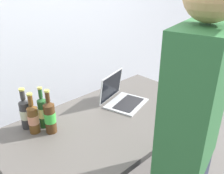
% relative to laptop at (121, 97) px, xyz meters
% --- Properties ---
extents(desk, '(1.57, 0.86, 0.75)m').
position_rel_laptop_xyz_m(desk, '(-0.22, -0.12, -0.13)').
color(desk, '#56514C').
rests_on(desk, ground).
extents(laptop, '(0.38, 0.37, 0.24)m').
position_rel_laptop_xyz_m(laptop, '(0.00, 0.00, 0.00)').
color(laptop, '#B7BABC').
rests_on(laptop, desk).
extents(beer_bottle_amber, '(0.06, 0.06, 0.30)m').
position_rel_laptop_xyz_m(beer_bottle_amber, '(-0.62, 0.12, 0.07)').
color(beer_bottle_amber, '#1E5123').
rests_on(beer_bottle_amber, desk).
extents(beer_bottle_dark, '(0.07, 0.07, 0.31)m').
position_rel_laptop_xyz_m(beer_bottle_dark, '(-0.62, 0.03, 0.07)').
color(beer_bottle_dark, '#472B14').
rests_on(beer_bottle_dark, desk).
extents(beer_bottle_green, '(0.07, 0.07, 0.29)m').
position_rel_laptop_xyz_m(beer_bottle_green, '(-0.70, 0.10, 0.06)').
color(beer_bottle_green, brown).
rests_on(beer_bottle_green, desk).
extents(beer_bottle_brown, '(0.07, 0.07, 0.29)m').
position_rel_laptop_xyz_m(beer_bottle_brown, '(-0.71, 0.19, 0.06)').
color(beer_bottle_brown, '#333333').
rests_on(beer_bottle_brown, desk).
extents(person_figure, '(0.42, 0.34, 1.79)m').
position_rel_laptop_xyz_m(person_figure, '(-0.34, -0.79, 0.14)').
color(person_figure, '#2D3347').
rests_on(person_figure, ground).
extents(back_wall, '(6.00, 0.10, 2.60)m').
position_rel_laptop_xyz_m(back_wall, '(-0.22, 0.76, 0.50)').
color(back_wall, silver).
rests_on(back_wall, ground).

